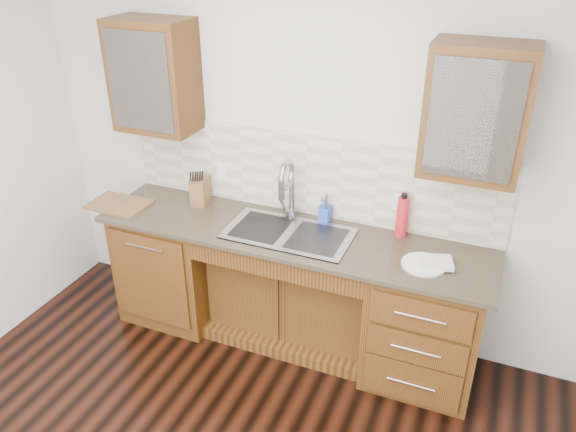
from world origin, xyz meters
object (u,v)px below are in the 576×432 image
at_px(knife_block, 201,191).
at_px(plate, 424,264).
at_px(cutting_board, 119,204).
at_px(water_bottle, 402,217).
at_px(soap_bottle, 325,210).

bearing_deg(knife_block, plate, -18.25).
xyz_separation_m(knife_block, cutting_board, (-0.53, -0.27, -0.09)).
relative_size(water_bottle, knife_block, 1.45).
height_order(water_bottle, knife_block, water_bottle).
bearing_deg(soap_bottle, plate, -15.44).
relative_size(soap_bottle, knife_block, 0.87).
relative_size(soap_bottle, plate, 0.63).
bearing_deg(water_bottle, soap_bottle, 179.13).
bearing_deg(knife_block, cutting_board, -163.86).
height_order(plate, cutting_board, cutting_board).
xyz_separation_m(water_bottle, cutting_board, (-2.00, -0.34, -0.13)).
xyz_separation_m(water_bottle, plate, (0.21, -0.30, -0.13)).
relative_size(plate, cutting_board, 0.63).
xyz_separation_m(plate, cutting_board, (-2.20, -0.04, 0.00)).
height_order(soap_bottle, cutting_board, soap_bottle).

